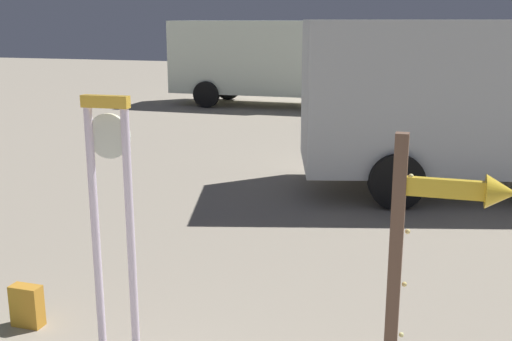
% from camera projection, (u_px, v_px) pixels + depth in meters
% --- Properties ---
extents(standing_clock, '(0.41, 0.11, 2.37)m').
position_uv_depth(standing_clock, '(112.00, 208.00, 5.19)').
color(standing_clock, white).
rests_on(standing_clock, ground_plane).
extents(arrow_sign, '(0.88, 0.25, 2.16)m').
position_uv_depth(arrow_sign, '(436.00, 235.00, 4.62)').
color(arrow_sign, brown).
rests_on(arrow_sign, ground_plane).
extents(backpack, '(0.31, 0.19, 0.42)m').
position_uv_depth(backpack, '(27.00, 306.00, 6.11)').
color(backpack, orange).
rests_on(backpack, ground_plane).
extents(box_truck_near, '(7.34, 4.25, 2.96)m').
position_uv_depth(box_truck_near, '(491.00, 98.00, 10.68)').
color(box_truck_near, silver).
rests_on(box_truck_near, ground_plane).
extents(box_truck_far, '(6.77, 2.57, 2.92)m').
position_uv_depth(box_truck_far, '(263.00, 59.00, 21.58)').
color(box_truck_far, white).
rests_on(box_truck_far, ground_plane).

